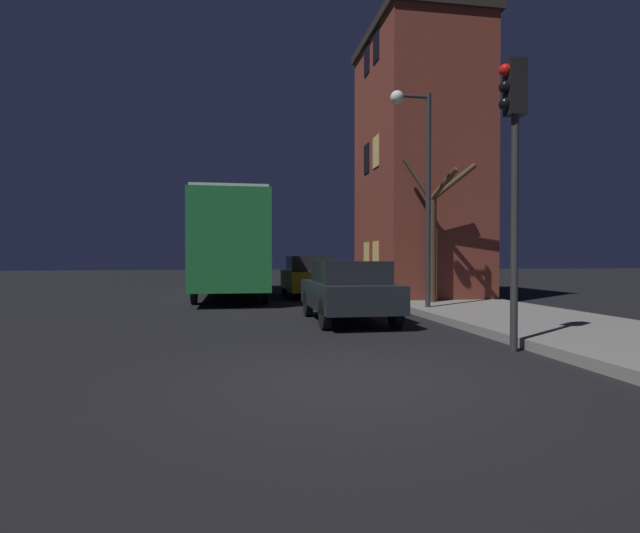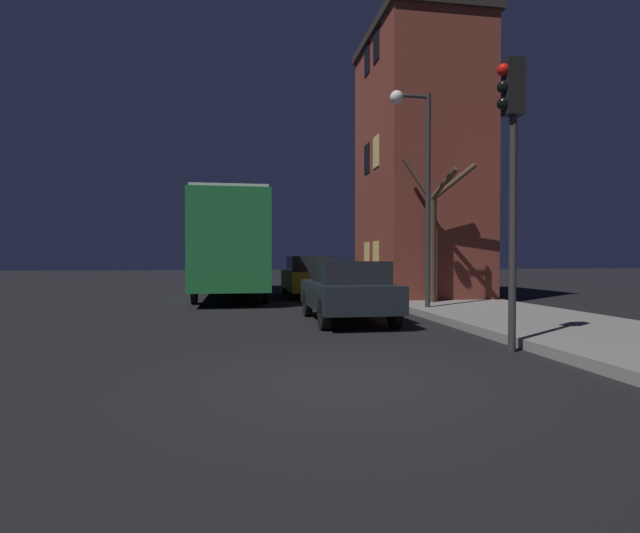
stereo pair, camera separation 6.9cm
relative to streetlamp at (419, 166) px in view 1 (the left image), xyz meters
The scene contains 8 objects.
ground_plane 8.78m from the streetlamp, 117.20° to the right, with size 120.00×120.00×0.00m, color black.
brick_building 5.14m from the streetlamp, 69.30° to the left, with size 3.85×5.49×9.73m.
streetlamp is the anchor object (origin of this frame).
traffic_light 5.66m from the streetlamp, 95.31° to the right, with size 0.43×0.24×4.72m.
bare_tree 2.53m from the streetlamp, 54.71° to the left, with size 2.14×1.46×4.42m.
bus 9.23m from the streetlamp, 124.50° to the left, with size 2.53×11.18×3.77m.
car_near_lane 4.25m from the streetlamp, 147.68° to the right, with size 1.74×3.87×1.45m.
car_mid_lane 7.46m from the streetlamp, 108.55° to the left, with size 1.75×4.44×1.60m.
Camera 1 is at (-1.38, -6.09, 1.52)m, focal length 28.00 mm.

